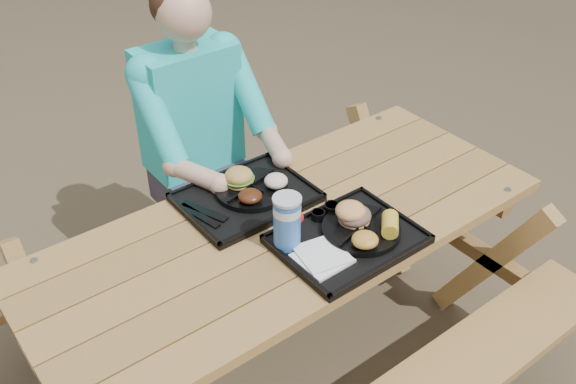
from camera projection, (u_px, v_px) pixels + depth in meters
ground at (288, 367)px, 2.61m from camera, size 60.00×60.00×0.00m
picnic_table at (288, 302)px, 2.39m from camera, size 1.80×1.49×0.75m
tray_near at (347, 240)px, 2.08m from camera, size 0.45×0.35×0.02m
tray_far at (246, 198)px, 2.27m from camera, size 0.45×0.35×0.02m
plate_near at (361, 230)px, 2.09m from camera, size 0.26×0.26×0.02m
plate_far at (252, 189)px, 2.28m from camera, size 0.26×0.26×0.02m
napkin_stack at (322, 258)px, 1.98m from camera, size 0.15×0.15×0.02m
soda_cup at (287, 223)px, 2.00m from camera, size 0.09×0.09×0.17m
condiment_bbq at (318, 215)px, 2.15m from camera, size 0.05×0.05×0.03m
condiment_mustard at (332, 208)px, 2.18m from camera, size 0.06×0.06×0.03m
sandwich at (355, 208)px, 2.08m from camera, size 0.11×0.11×0.11m
mac_cheese at (365, 240)px, 2.00m from camera, size 0.09×0.09×0.04m
corn_cob at (390, 224)px, 2.06m from camera, size 0.13×0.13×0.05m
cutlery_far at (204, 211)px, 2.18m from camera, size 0.10×0.18×0.01m
burger at (239, 173)px, 2.27m from camera, size 0.10×0.10×0.09m
baked_beans at (250, 196)px, 2.20m from camera, size 0.08×0.08×0.04m
potato_salad at (276, 181)px, 2.26m from camera, size 0.08×0.08×0.05m
diner at (196, 158)px, 2.71m from camera, size 0.48×0.84×1.28m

